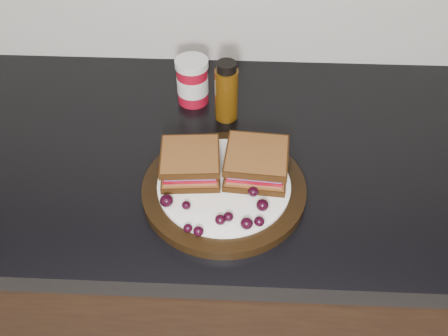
{
  "coord_description": "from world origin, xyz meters",
  "views": [
    {
      "loc": [
        0.28,
        1.0,
        1.53
      ],
      "look_at": [
        0.26,
        1.58,
        0.96
      ],
      "focal_mm": 40.0,
      "sensor_mm": 36.0,
      "label": 1
    }
  ],
  "objects_px": {
    "sandwich_left": "(190,163)",
    "condiment_jar": "(192,81)",
    "oil_bottle": "(226,91)",
    "plate": "(224,189)"
  },
  "relations": [
    {
      "from": "plate",
      "to": "sandwich_left",
      "type": "distance_m",
      "value": 0.07
    },
    {
      "from": "condiment_jar",
      "to": "sandwich_left",
      "type": "bearing_deg",
      "value": -85.7
    },
    {
      "from": "sandwich_left",
      "to": "condiment_jar",
      "type": "relative_size",
      "value": 1.01
    },
    {
      "from": "sandwich_left",
      "to": "condiment_jar",
      "type": "distance_m",
      "value": 0.24
    },
    {
      "from": "sandwich_left",
      "to": "oil_bottle",
      "type": "distance_m",
      "value": 0.19
    },
    {
      "from": "sandwich_left",
      "to": "oil_bottle",
      "type": "relative_size",
      "value": 0.78
    },
    {
      "from": "condiment_jar",
      "to": "plate",
      "type": "bearing_deg",
      "value": -73.69
    },
    {
      "from": "plate",
      "to": "sandwich_left",
      "type": "height_order",
      "value": "sandwich_left"
    },
    {
      "from": "plate",
      "to": "sandwich_left",
      "type": "xyz_separation_m",
      "value": [
        -0.06,
        0.02,
        0.04
      ]
    },
    {
      "from": "oil_bottle",
      "to": "sandwich_left",
      "type": "bearing_deg",
      "value": -105.95
    }
  ]
}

